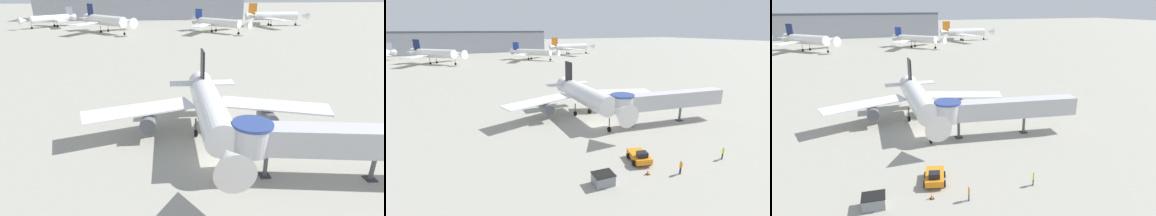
% 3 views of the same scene
% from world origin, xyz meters
% --- Properties ---
extents(ground_plane, '(800.00, 800.00, 0.00)m').
position_xyz_m(ground_plane, '(0.00, 0.00, 0.00)').
color(ground_plane, '#9E9B8E').
extents(main_airplane, '(32.55, 25.56, 10.02)m').
position_xyz_m(main_airplane, '(0.21, 5.35, 4.23)').
color(main_airplane, white).
rests_on(main_airplane, ground_plane).
extents(jet_bridge, '(22.63, 6.39, 6.07)m').
position_xyz_m(jet_bridge, '(10.86, -3.90, 4.38)').
color(jet_bridge, '#B7B7BC').
rests_on(jet_bridge, ground_plane).
extents(traffic_cone_starboard_wing, '(0.48, 0.48, 0.78)m').
position_xyz_m(traffic_cone_starboard_wing, '(12.94, 2.73, 0.38)').
color(traffic_cone_starboard_wing, black).
rests_on(traffic_cone_starboard_wing, ground_plane).
extents(background_jet_blue_tail, '(25.95, 25.96, 9.60)m').
position_xyz_m(background_jet_blue_tail, '(18.88, 106.36, 4.24)').
color(background_jet_blue_tail, white).
rests_on(background_jet_blue_tail, ground_plane).
extents(background_jet_orange_tail, '(33.24, 37.94, 11.29)m').
position_xyz_m(background_jet_orange_tail, '(52.66, 128.75, 4.93)').
color(background_jet_orange_tail, white).
rests_on(background_jet_orange_tail, ground_plane).
extents(background_jet_gray_tail, '(23.45, 22.83, 9.57)m').
position_xyz_m(background_jet_gray_tail, '(-60.71, 132.76, 4.23)').
color(background_jet_gray_tail, silver).
rests_on(background_jet_gray_tail, ground_plane).
extents(background_jet_navy_tail, '(28.32, 28.33, 11.86)m').
position_xyz_m(background_jet_navy_tail, '(-29.71, 109.88, 5.17)').
color(background_jet_navy_tail, white).
rests_on(background_jet_navy_tail, ground_plane).
extents(terminal_building, '(126.56, 22.99, 15.41)m').
position_xyz_m(terminal_building, '(-17.94, 175.00, 7.71)').
color(terminal_building, '#999EA8').
rests_on(terminal_building, ground_plane).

